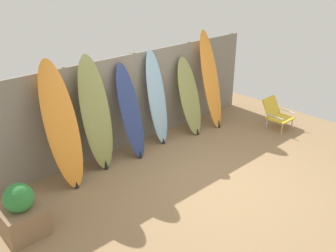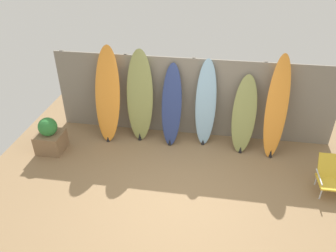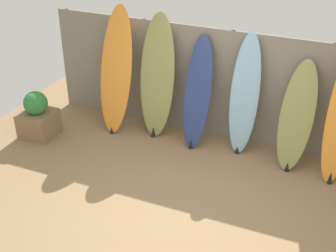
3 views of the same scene
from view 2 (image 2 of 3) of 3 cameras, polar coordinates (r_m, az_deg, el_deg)
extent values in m
plane|color=#8E704C|center=(6.06, 2.04, -11.31)|extent=(7.68, 7.68, 0.00)
cube|color=gray|center=(7.19, 4.21, 4.92)|extent=(6.08, 0.04, 1.80)
cylinder|color=#6C655B|center=(7.95, -17.01, 6.32)|extent=(0.10, 0.10, 1.80)
cylinder|color=#6C655B|center=(7.46, -6.89, 5.82)|extent=(0.10, 0.10, 1.80)
cylinder|color=#6C655B|center=(7.22, 4.24, 5.06)|extent=(0.10, 0.10, 1.80)
cylinder|color=#6C655B|center=(7.27, 15.63, 4.09)|extent=(0.10, 0.10, 1.80)
cylinder|color=#6C655B|center=(7.59, 26.44, 3.02)|extent=(0.10, 0.10, 1.80)
ellipsoid|color=orange|center=(7.14, -10.49, 5.36)|extent=(0.56, 0.63, 2.05)
cone|color=black|center=(7.39, -10.40, -2.23)|extent=(0.08, 0.08, 0.11)
ellipsoid|color=olive|center=(7.03, -4.93, 5.17)|extent=(0.59, 0.47, 2.00)
cone|color=black|center=(7.33, -4.94, -1.81)|extent=(0.08, 0.08, 0.17)
ellipsoid|color=navy|center=(6.94, 0.63, 3.64)|extent=(0.44, 0.58, 1.73)
cone|color=black|center=(7.14, 0.31, -2.81)|extent=(0.08, 0.08, 0.14)
ellipsoid|color=#8CB7D6|center=(6.93, 6.59, 3.95)|extent=(0.45, 0.45, 1.85)
cone|color=black|center=(7.22, 6.09, -2.77)|extent=(0.08, 0.08, 0.11)
ellipsoid|color=olive|center=(6.93, 13.11, 1.99)|extent=(0.53, 0.63, 1.58)
cone|color=black|center=(7.09, 12.50, -4.02)|extent=(0.08, 0.08, 0.13)
ellipsoid|color=orange|center=(6.87, 18.41, 3.12)|extent=(0.48, 0.72, 2.05)
cone|color=black|center=(7.10, 17.44, -4.58)|extent=(0.08, 0.08, 0.17)
cylinder|color=silver|center=(6.43, 25.05, -10.68)|extent=(0.02, 0.02, 0.22)
cylinder|color=silver|center=(6.70, 24.36, -8.56)|extent=(0.02, 0.02, 0.22)
cube|color=gold|center=(6.55, 26.67, -8.82)|extent=(0.48, 0.44, 0.03)
cube|color=gold|center=(6.62, 26.56, -6.23)|extent=(0.46, 0.24, 0.41)
cylinder|color=silver|center=(6.41, 24.85, -8.03)|extent=(0.02, 0.44, 0.02)
cube|color=#846647|center=(7.35, -19.70, -2.61)|extent=(0.53, 0.52, 0.42)
sphere|color=#307C38|center=(7.16, -20.23, -0.13)|extent=(0.39, 0.39, 0.39)
camera|label=1|loc=(4.82, -67.50, 3.48)|focal=40.00mm
camera|label=3|loc=(1.22, 97.43, -12.72)|focal=50.00mm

